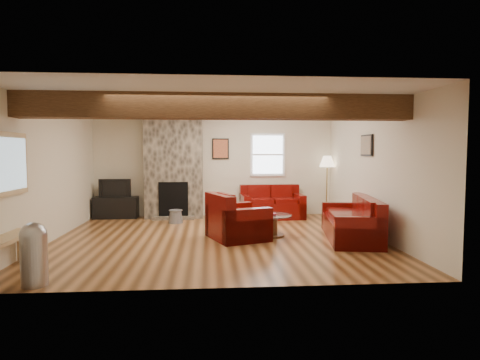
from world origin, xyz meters
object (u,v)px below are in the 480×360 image
object	(u,v)px
loveseat	(272,202)
armchair_red	(238,216)
tv_cabinet	(116,207)
sofa_three	(350,218)
floor_lamp	(327,165)
television	(116,188)
coffee_table	(270,225)

from	to	relation	value
loveseat	armchair_red	distance (m)	2.48
loveseat	armchair_red	bearing A→B (deg)	-116.44
loveseat	tv_cabinet	world-z (taller)	loveseat
sofa_three	floor_lamp	bearing A→B (deg)	-177.11
floor_lamp	tv_cabinet	bearing A→B (deg)	178.25
loveseat	television	world-z (taller)	television
floor_lamp	coffee_table	bearing A→B (deg)	-128.62
tv_cabinet	television	bearing A→B (deg)	0.00
tv_cabinet	television	world-z (taller)	television
loveseat	coffee_table	xyz separation A→B (m)	(-0.38, -2.09, -0.19)
armchair_red	tv_cabinet	distance (m)	3.81
loveseat	tv_cabinet	size ratio (longest dim) A/B	1.43
television	floor_lamp	xyz separation A→B (m)	(5.22, -0.16, 0.55)
television	floor_lamp	size ratio (longest dim) A/B	0.50
loveseat	floor_lamp	xyz separation A→B (m)	(1.41, 0.14, 0.90)
loveseat	floor_lamp	bearing A→B (deg)	3.09
sofa_three	armchair_red	size ratio (longest dim) A/B	1.91
loveseat	armchair_red	world-z (taller)	armchair_red
sofa_three	loveseat	size ratio (longest dim) A/B	1.34
sofa_three	floor_lamp	xyz separation A→B (m)	(0.32, 2.59, 0.91)
tv_cabinet	sofa_three	bearing A→B (deg)	-29.26
tv_cabinet	floor_lamp	size ratio (longest dim) A/B	0.69
coffee_table	television	size ratio (longest dim) A/B	1.11
armchair_red	coffee_table	world-z (taller)	armchair_red
loveseat	tv_cabinet	xyz separation A→B (m)	(-3.81, 0.30, -0.14)
loveseat	television	size ratio (longest dim) A/B	1.96
tv_cabinet	floor_lamp	world-z (taller)	floor_lamp
armchair_red	tv_cabinet	xyz separation A→B (m)	(-2.81, 2.57, -0.16)
coffee_table	floor_lamp	bearing A→B (deg)	51.38
armchair_red	sofa_three	bearing A→B (deg)	-114.88
sofa_three	television	size ratio (longest dim) A/B	2.63
armchair_red	floor_lamp	bearing A→B (deg)	-65.13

